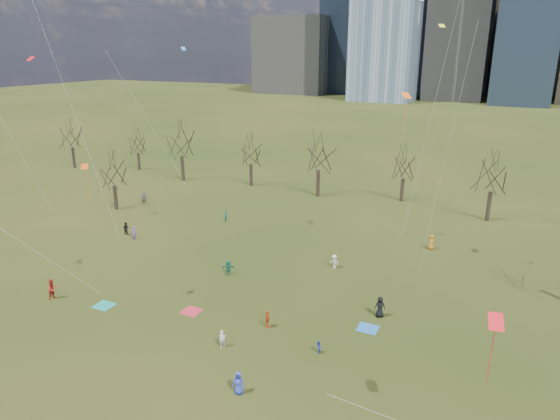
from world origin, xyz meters
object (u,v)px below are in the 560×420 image
at_px(blanket_navy, 368,328).
at_px(person_0, 238,383).
at_px(blanket_crimson, 191,311).
at_px(person_4, 268,319).
at_px(person_2, 53,289).
at_px(blanket_teal, 104,306).
at_px(person_1, 222,339).

distance_m(blanket_navy, person_0, 12.54).
distance_m(blanket_crimson, person_0, 11.70).
distance_m(person_0, person_4, 8.26).
bearing_deg(person_2, person_4, -72.44).
bearing_deg(blanket_navy, blanket_teal, -163.98).
distance_m(blanket_teal, person_4, 14.81).
height_order(blanket_teal, blanket_crimson, same).
height_order(person_2, person_4, person_2).
height_order(blanket_teal, person_2, person_2).
bearing_deg(blanket_teal, blanket_navy, 16.02).
bearing_deg(blanket_crimson, person_1, -32.99).
xyz_separation_m(blanket_teal, person_2, (-5.02, -0.93, 0.93)).
bearing_deg(person_0, person_1, 112.51).
distance_m(blanket_navy, person_4, 8.06).
distance_m(blanket_crimson, person_4, 7.08).
bearing_deg(blanket_teal, person_4, 11.69).
height_order(blanket_navy, person_1, person_1).
bearing_deg(person_0, blanket_navy, 44.48).
xyz_separation_m(blanket_crimson, person_4, (7.02, 0.56, 0.73)).
relative_size(blanket_teal, person_2, 0.85).
bearing_deg(person_0, person_2, 149.17).
distance_m(person_0, person_1, 5.52).
bearing_deg(person_4, blanket_navy, -104.69).
bearing_deg(blanket_crimson, blanket_teal, -161.90).
relative_size(person_0, person_4, 1.08).
xyz_separation_m(blanket_crimson, person_1, (5.23, -3.40, 0.68)).
bearing_deg(blanket_crimson, blanket_navy, 14.92).
distance_m(blanket_crimson, person_2, 12.96).
relative_size(blanket_crimson, person_4, 1.07).
height_order(person_1, person_4, person_4).
height_order(blanket_crimson, person_4, person_4).
distance_m(person_1, person_2, 17.71).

